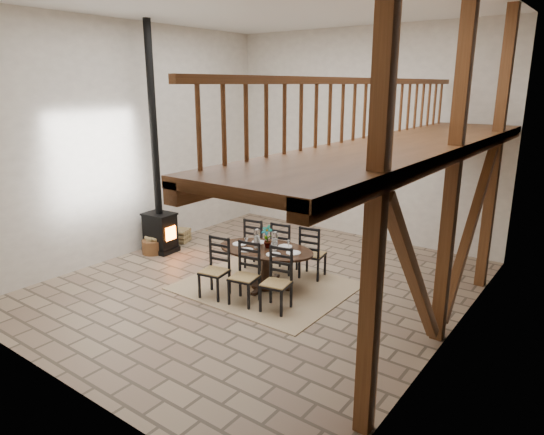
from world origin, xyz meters
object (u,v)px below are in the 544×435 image
Objects in this scene: dining_table at (266,267)px; wood_stove at (158,204)px; log_stack at (182,236)px; log_basket at (153,246)px.

dining_table is 3.24m from wood_stove.
dining_table is 4.57× the size of log_stack.
log_stack is at bearing 154.15° from dining_table.
wood_stove is 9.88× the size of log_stack.
log_stack is at bearing 94.80° from wood_stove.
wood_stove reaches higher than log_stack.
wood_stove reaches higher than dining_table.
log_basket is (-3.20, -0.02, -0.23)m from dining_table.
log_stack is (-0.07, 0.96, -0.01)m from log_basket.
dining_table is 0.46× the size of wood_stove.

